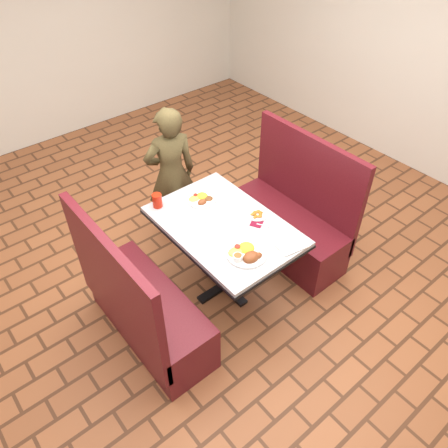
{
  "coord_description": "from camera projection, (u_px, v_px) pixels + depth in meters",
  "views": [
    {
      "loc": [
        -1.64,
        -2.0,
        3.02
      ],
      "look_at": [
        0.0,
        0.0,
        0.75
      ],
      "focal_mm": 35.0,
      "sensor_mm": 36.0,
      "label": 1
    }
  ],
  "objects": [
    {
      "name": "diner_person",
      "position": [
        171.0,
        174.0,
        4.09
      ],
      "size": [
        0.56,
        0.44,
        1.35
      ],
      "primitive_type": "imported",
      "rotation": [
        0.0,
        0.0,
        2.89
      ],
      "color": "brown",
      "rests_on": "ground"
    },
    {
      "name": "paper_napkin",
      "position": [
        291.0,
        245.0,
        3.25
      ],
      "size": [
        0.24,
        0.2,
        0.01
      ],
      "primitive_type": "cube",
      "rotation": [
        0.0,
        0.0,
        -0.19
      ],
      "color": "white",
      "rests_on": "dining_table"
    },
    {
      "name": "maroon_napkin",
      "position": [
        257.0,
        223.0,
        3.44
      ],
      "size": [
        0.12,
        0.12,
        0.0
      ],
      "primitive_type": "cube",
      "rotation": [
        0.0,
        0.0,
        0.5
      ],
      "color": "maroon",
      "rests_on": "dining_table"
    },
    {
      "name": "booth_bench_left",
      "position": [
        143.0,
        309.0,
        3.34
      ],
      "size": [
        0.47,
        1.2,
        1.17
      ],
      "color": "maroon",
      "rests_on": "ground"
    },
    {
      "name": "knife_utensil",
      "position": [
        254.0,
        253.0,
        3.18
      ],
      "size": [
        0.06,
        0.18,
        0.0
      ],
      "primitive_type": "cube",
      "rotation": [
        0.0,
        0.0,
        -0.27
      ],
      "color": "silver",
      "rests_on": "dining_table"
    },
    {
      "name": "red_tumbler",
      "position": [
        157.0,
        200.0,
        3.57
      ],
      "size": [
        0.08,
        0.08,
        0.12
      ],
      "primitive_type": "cylinder",
      "color": "red",
      "rests_on": "dining_table"
    },
    {
      "name": "plantain_plate",
      "position": [
        257.0,
        214.0,
        3.51
      ],
      "size": [
        0.16,
        0.16,
        0.03
      ],
      "rotation": [
        0.0,
        0.0,
        -0.07
      ],
      "color": "white",
      "rests_on": "dining_table"
    },
    {
      "name": "room",
      "position": [
        224.0,
        82.0,
        2.67
      ],
      "size": [
        7.0,
        7.04,
        2.82
      ],
      "color": "#985631",
      "rests_on": "ground"
    },
    {
      "name": "far_dinner_plate",
      "position": [
        201.0,
        198.0,
        3.65
      ],
      "size": [
        0.24,
        0.24,
        0.06
      ],
      "rotation": [
        0.0,
        0.0,
        0.43
      ],
      "color": "white",
      "rests_on": "dining_table"
    },
    {
      "name": "booth_bench_right",
      "position": [
        290.0,
        222.0,
        4.1
      ],
      "size": [
        0.47,
        1.2,
        1.17
      ],
      "color": "maroon",
      "rests_on": "ground"
    },
    {
      "name": "spoon_utensil",
      "position": [
        264.0,
        226.0,
        3.42
      ],
      "size": [
        0.07,
        0.11,
        0.0
      ],
      "primitive_type": "cube",
      "rotation": [
        0.0,
        0.0,
        0.52
      ],
      "color": "silver",
      "rests_on": "dining_table"
    },
    {
      "name": "near_dinner_plate",
      "position": [
        246.0,
        252.0,
        3.16
      ],
      "size": [
        0.3,
        0.3,
        0.09
      ],
      "rotation": [
        0.0,
        0.0,
        0.11
      ],
      "color": "white",
      "rests_on": "dining_table"
    },
    {
      "name": "fork_utensil",
      "position": [
        243.0,
        256.0,
        3.16
      ],
      "size": [
        0.04,
        0.15,
        0.0
      ],
      "primitive_type": "cube",
      "rotation": [
        0.0,
        0.0,
        -0.23
      ],
      "color": "#B8B8BC",
      "rests_on": "dining_table"
    },
    {
      "name": "dining_table",
      "position": [
        224.0,
        233.0,
        3.5
      ],
      "size": [
        0.81,
        1.21,
        0.75
      ],
      "color": "#B1B3B6",
      "rests_on": "ground"
    },
    {
      "name": "lettuce_shreds",
      "position": [
        223.0,
        218.0,
        3.49
      ],
      "size": [
        0.28,
        0.32,
        0.0
      ],
      "primitive_type": null,
      "color": "#8AB448",
      "rests_on": "dining_table"
    }
  ]
}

